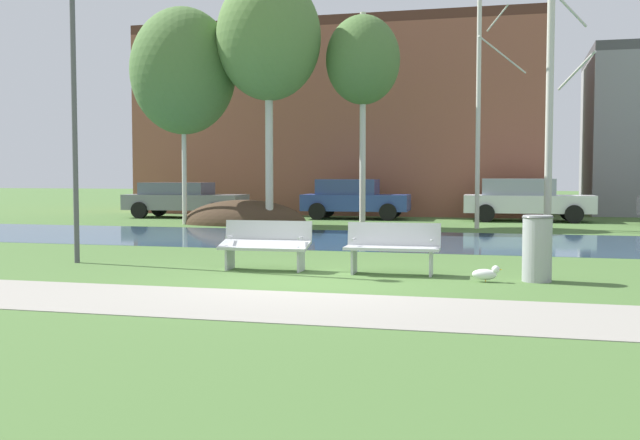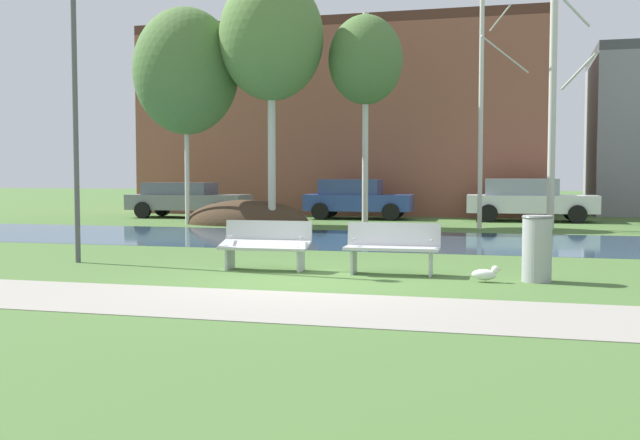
{
  "view_description": "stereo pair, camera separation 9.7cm",
  "coord_description": "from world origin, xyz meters",
  "px_view_note": "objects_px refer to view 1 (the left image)",
  "views": [
    {
      "loc": [
        3.15,
        -11.41,
        1.69
      ],
      "look_at": [
        -0.21,
        1.47,
        0.89
      ],
      "focal_mm": 42.31,
      "sensor_mm": 36.0,
      "label": 1
    },
    {
      "loc": [
        3.25,
        -11.39,
        1.69
      ],
      "look_at": [
        -0.21,
        1.47,
        0.89
      ],
      "focal_mm": 42.31,
      "sensor_mm": 36.0,
      "label": 2
    }
  ],
  "objects_px": {
    "parked_van_nearest_grey": "(183,199)",
    "parked_hatch_third_white": "(525,199)",
    "trash_bin": "(537,247)",
    "seagull": "(486,274)",
    "parked_sedan_second_blue": "(354,198)",
    "bench_right": "(392,247)",
    "streetlamp": "(73,54)",
    "bench_left": "(266,244)"
  },
  "relations": [
    {
      "from": "streetlamp",
      "to": "parked_sedan_second_blue",
      "type": "bearing_deg",
      "value": 82.01
    },
    {
      "from": "bench_right",
      "to": "streetlamp",
      "type": "distance_m",
      "value": 7.07
    },
    {
      "from": "bench_right",
      "to": "parked_hatch_third_white",
      "type": "height_order",
      "value": "parked_hatch_third_white"
    },
    {
      "from": "bench_right",
      "to": "seagull",
      "type": "xyz_separation_m",
      "value": [
        1.58,
        -0.54,
        -0.34
      ]
    },
    {
      "from": "seagull",
      "to": "parked_sedan_second_blue",
      "type": "bearing_deg",
      "value": 109.14
    },
    {
      "from": "bench_right",
      "to": "parked_hatch_third_white",
      "type": "bearing_deg",
      "value": 81.54
    },
    {
      "from": "bench_left",
      "to": "bench_right",
      "type": "xyz_separation_m",
      "value": [
        2.27,
        0.0,
        0.0
      ]
    },
    {
      "from": "parked_sedan_second_blue",
      "to": "parked_hatch_third_white",
      "type": "xyz_separation_m",
      "value": [
        6.32,
        0.14,
        0.02
      ]
    },
    {
      "from": "parked_van_nearest_grey",
      "to": "parked_sedan_second_blue",
      "type": "xyz_separation_m",
      "value": [
        6.67,
        0.82,
        0.05
      ]
    },
    {
      "from": "streetlamp",
      "to": "parked_van_nearest_grey",
      "type": "relative_size",
      "value": 1.28
    },
    {
      "from": "streetlamp",
      "to": "parked_van_nearest_grey",
      "type": "bearing_deg",
      "value": 107.27
    },
    {
      "from": "seagull",
      "to": "parked_hatch_third_white",
      "type": "xyz_separation_m",
      "value": [
        0.75,
        16.19,
        0.67
      ]
    },
    {
      "from": "seagull",
      "to": "parked_sedan_second_blue",
      "type": "distance_m",
      "value": 17.0
    },
    {
      "from": "trash_bin",
      "to": "parked_hatch_third_white",
      "type": "height_order",
      "value": "parked_hatch_third_white"
    },
    {
      "from": "parked_sedan_second_blue",
      "to": "bench_right",
      "type": "bearing_deg",
      "value": -75.56
    },
    {
      "from": "trash_bin",
      "to": "parked_van_nearest_grey",
      "type": "relative_size",
      "value": 0.22
    },
    {
      "from": "bench_right",
      "to": "parked_hatch_third_white",
      "type": "relative_size",
      "value": 0.35
    },
    {
      "from": "bench_left",
      "to": "streetlamp",
      "type": "height_order",
      "value": "streetlamp"
    },
    {
      "from": "streetlamp",
      "to": "parked_van_nearest_grey",
      "type": "xyz_separation_m",
      "value": [
        -4.52,
        14.53,
        -3.23
      ]
    },
    {
      "from": "parked_sedan_second_blue",
      "to": "parked_van_nearest_grey",
      "type": "bearing_deg",
      "value": -172.96
    },
    {
      "from": "trash_bin",
      "to": "parked_van_nearest_grey",
      "type": "distance_m",
      "value": 19.82
    },
    {
      "from": "bench_right",
      "to": "streetlamp",
      "type": "bearing_deg",
      "value": 178.61
    },
    {
      "from": "trash_bin",
      "to": "seagull",
      "type": "distance_m",
      "value": 0.92
    },
    {
      "from": "parked_van_nearest_grey",
      "to": "parked_hatch_third_white",
      "type": "xyz_separation_m",
      "value": [
        12.99,
        0.97,
        0.06
      ]
    },
    {
      "from": "parked_hatch_third_white",
      "to": "seagull",
      "type": "bearing_deg",
      "value": -92.65
    },
    {
      "from": "bench_right",
      "to": "streetlamp",
      "type": "height_order",
      "value": "streetlamp"
    },
    {
      "from": "bench_left",
      "to": "parked_sedan_second_blue",
      "type": "height_order",
      "value": "parked_sedan_second_blue"
    },
    {
      "from": "bench_left",
      "to": "seagull",
      "type": "distance_m",
      "value": 3.9
    },
    {
      "from": "parked_sedan_second_blue",
      "to": "parked_hatch_third_white",
      "type": "height_order",
      "value": "parked_hatch_third_white"
    },
    {
      "from": "parked_van_nearest_grey",
      "to": "streetlamp",
      "type": "bearing_deg",
      "value": -72.73
    },
    {
      "from": "bench_left",
      "to": "parked_hatch_third_white",
      "type": "xyz_separation_m",
      "value": [
        4.6,
        15.64,
        0.34
      ]
    },
    {
      "from": "streetlamp",
      "to": "parked_van_nearest_grey",
      "type": "distance_m",
      "value": 15.55
    },
    {
      "from": "bench_right",
      "to": "parked_van_nearest_grey",
      "type": "bearing_deg",
      "value": 125.99
    },
    {
      "from": "bench_right",
      "to": "streetlamp",
      "type": "xyz_separation_m",
      "value": [
        -6.15,
        0.15,
        3.5
      ]
    },
    {
      "from": "bench_left",
      "to": "bench_right",
      "type": "relative_size",
      "value": 1.0
    },
    {
      "from": "parked_van_nearest_grey",
      "to": "parked_hatch_third_white",
      "type": "distance_m",
      "value": 13.02
    },
    {
      "from": "bench_right",
      "to": "seagull",
      "type": "distance_m",
      "value": 1.7
    },
    {
      "from": "streetlamp",
      "to": "parked_hatch_third_white",
      "type": "bearing_deg",
      "value": 61.33
    },
    {
      "from": "parked_hatch_third_white",
      "to": "parked_van_nearest_grey",
      "type": "bearing_deg",
      "value": -175.75
    },
    {
      "from": "trash_bin",
      "to": "parked_hatch_third_white",
      "type": "xyz_separation_m",
      "value": [
        -0.03,
        15.91,
        0.26
      ]
    },
    {
      "from": "seagull",
      "to": "parked_van_nearest_grey",
      "type": "distance_m",
      "value": 19.54
    },
    {
      "from": "parked_hatch_third_white",
      "to": "streetlamp",
      "type": "bearing_deg",
      "value": -118.67
    }
  ]
}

